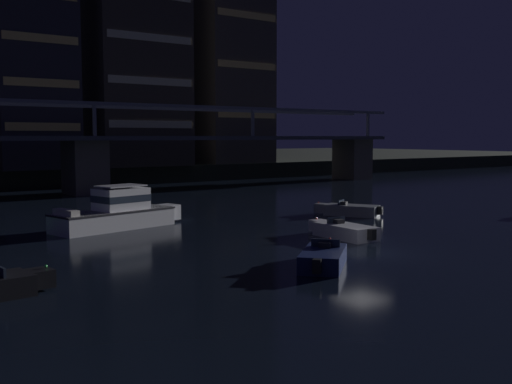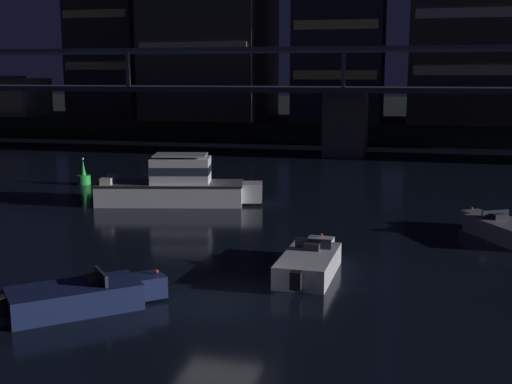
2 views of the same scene
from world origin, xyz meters
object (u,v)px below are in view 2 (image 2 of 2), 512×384
channel_buoy (84,177)px  speedboat_mid_right (310,263)px  cabin_cruiser_near_left (176,185)px  speedboat_mid_left (503,229)px  river_bridge (346,105)px  speedboat_near_center (81,297)px  tower_central (341,2)px

channel_buoy → speedboat_mid_right: bearing=-42.6°
cabin_cruiser_near_left → channel_buoy: cabin_cruiser_near_left is taller
speedboat_mid_right → speedboat_mid_left: bearing=43.6°
river_bridge → speedboat_near_center: (-3.94, -40.92, -4.00)m
river_bridge → speedboat_mid_left: 30.45m
river_bridge → channel_buoy: bearing=-127.5°
speedboat_mid_left → channel_buoy: bearing=160.4°
river_bridge → speedboat_mid_right: (2.34, -35.67, -4.00)m
speedboat_near_center → channel_buoy: bearing=117.7°
cabin_cruiser_near_left → speedboat_near_center: cabin_cruiser_near_left is taller
channel_buoy → cabin_cruiser_near_left: bearing=-30.1°
cabin_cruiser_near_left → speedboat_mid_right: cabin_cruiser_near_left is taller
speedboat_near_center → cabin_cruiser_near_left: bearing=100.2°
river_bridge → tower_central: size_ratio=3.36×
speedboat_near_center → speedboat_mid_right: same height
speedboat_mid_left → speedboat_near_center: bearing=-138.1°
speedboat_mid_right → speedboat_near_center: bearing=-140.1°
river_bridge → cabin_cruiser_near_left: river_bridge is taller
speedboat_near_center → speedboat_mid_left: size_ratio=0.93×
river_bridge → channel_buoy: 25.10m
channel_buoy → tower_central: bearing=67.2°
tower_central → speedboat_mid_left: 44.22m
tower_central → channel_buoy: tower_central is taller
speedboat_mid_left → channel_buoy: channel_buoy is taller
speedboat_near_center → river_bridge: bearing=84.5°
speedboat_mid_left → channel_buoy: size_ratio=2.78×
speedboat_mid_left → channel_buoy: 26.46m
speedboat_near_center → speedboat_mid_right: 8.18m
speedboat_mid_left → speedboat_mid_right: (-7.50, -7.14, 0.00)m
speedboat_mid_left → channel_buoy: (-24.93, 8.87, 0.06)m
river_bridge → cabin_cruiser_near_left: bearing=-105.8°
river_bridge → cabin_cruiser_near_left: 25.60m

